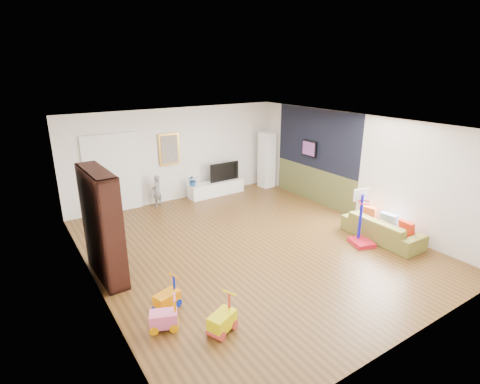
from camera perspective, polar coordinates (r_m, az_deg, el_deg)
floor at (r=8.45m, az=1.50°, el=-8.14°), size 6.50×7.50×0.00m
ceiling at (r=7.62m, az=1.67°, el=10.29°), size 6.50×7.50×0.00m
wall_back at (r=11.11m, az=-9.55°, el=5.61°), size 6.50×0.00×2.70m
wall_front at (r=5.53m, az=24.63°, el=-9.58°), size 6.50×0.00×2.70m
wall_left at (r=6.74m, az=-21.82°, el=-4.14°), size 0.00×7.50×2.70m
wall_right at (r=10.08m, az=16.99°, el=3.71°), size 0.00×7.50×2.70m
navy_accent at (r=10.88m, az=11.55°, el=7.91°), size 0.01×3.20×1.70m
olive_wainscot at (r=11.20m, az=11.11°, el=1.12°), size 0.01×3.20×1.00m
doorway at (r=10.56m, az=-18.83°, el=2.49°), size 1.45×0.06×2.10m
painting_back at (r=10.94m, az=-10.73°, el=6.41°), size 0.62×0.06×0.92m
artwork_right at (r=11.03m, az=10.48°, el=6.53°), size 0.04×0.56×0.46m
media_console at (r=11.63m, az=-3.68°, el=0.59°), size 1.80×0.49×0.42m
tall_cabinet at (r=12.26m, az=4.09°, el=4.91°), size 0.44×0.44×1.81m
bookshelf at (r=7.31m, az=-20.27°, el=-4.77°), size 0.43×1.45×2.09m
sofa at (r=9.20m, az=20.84°, el=-5.28°), size 0.74×1.85×0.54m
basketball_hoop at (r=8.68m, az=18.41°, el=-3.83°), size 0.58×0.64×1.26m
ride_on_yellow at (r=5.86m, az=-2.77°, el=-18.24°), size 0.51×0.42×0.59m
ride_on_orange at (r=6.44m, az=-11.14°, el=-15.04°), size 0.47×0.37×0.54m
ride_on_pink at (r=6.02m, az=-11.61°, el=-17.68°), size 0.48×0.40×0.55m
child at (r=10.83m, az=-12.56°, el=0.15°), size 0.40×0.36×0.91m
tv at (r=11.67m, az=-2.64°, el=3.22°), size 1.00×0.15×0.57m
vase_plant at (r=11.18m, az=-7.17°, el=1.82°), size 0.36×0.32×0.36m
pillow_left at (r=9.02m, az=24.06°, el=-5.10°), size 0.13×0.36×0.35m
pillow_center at (r=9.29m, az=21.75°, el=-4.11°), size 0.13×0.39×0.38m
pillow_right at (r=9.59m, az=18.93°, el=-3.07°), size 0.18×0.40×0.39m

